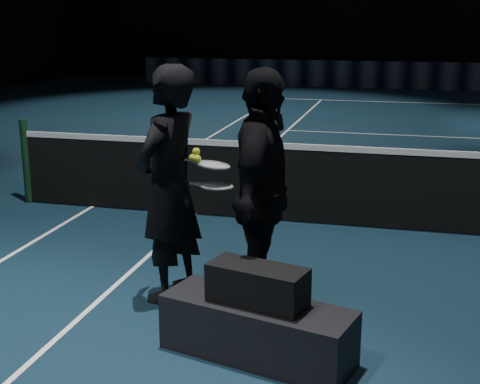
% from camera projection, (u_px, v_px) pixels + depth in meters
% --- Properties ---
extents(net_post_left, '(0.10, 0.10, 1.10)m').
position_uv_depth(net_post_left, '(26.00, 161.00, 8.68)').
color(net_post_left, black).
rests_on(net_post_left, floor).
extents(sponsor_backdrop, '(22.00, 0.15, 0.90)m').
position_uv_depth(sponsor_backdrop, '(463.00, 77.00, 21.69)').
color(sponsor_backdrop, black).
rests_on(sponsor_backdrop, floor).
extents(player_bench, '(1.46, 0.80, 0.42)m').
position_uv_depth(player_bench, '(257.00, 330.00, 4.78)').
color(player_bench, black).
rests_on(player_bench, floor).
extents(racket_bag, '(0.75, 0.46, 0.28)m').
position_uv_depth(racket_bag, '(258.00, 285.00, 4.69)').
color(racket_bag, black).
rests_on(racket_bag, player_bench).
extents(bag_signature, '(0.32, 0.09, 0.09)m').
position_uv_depth(bag_signature, '(253.00, 293.00, 4.55)').
color(bag_signature, white).
rests_on(bag_signature, racket_bag).
extents(player_a, '(0.65, 0.83, 2.01)m').
position_uv_depth(player_a, '(169.00, 185.00, 5.62)').
color(player_a, black).
rests_on(player_a, floor).
extents(player_b, '(0.52, 1.19, 2.01)m').
position_uv_depth(player_b, '(262.00, 196.00, 5.28)').
color(player_b, black).
rests_on(player_b, floor).
extents(racket_lower, '(0.71, 0.34, 0.03)m').
position_uv_depth(racket_lower, '(217.00, 186.00, 5.43)').
color(racket_lower, black).
rests_on(racket_lower, player_a).
extents(racket_upper, '(0.70, 0.29, 0.10)m').
position_uv_depth(racket_upper, '(213.00, 165.00, 5.44)').
color(racket_upper, black).
rests_on(racket_upper, player_b).
extents(tennis_balls, '(0.12, 0.10, 0.12)m').
position_uv_depth(tennis_balls, '(195.00, 156.00, 5.46)').
color(tennis_balls, gold).
rests_on(tennis_balls, racket_upper).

